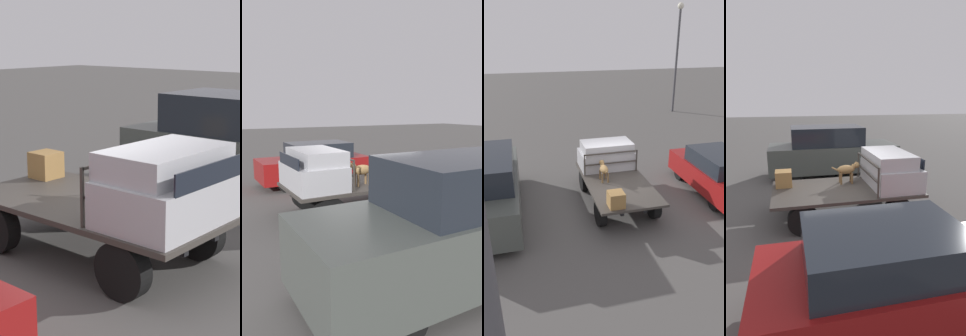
% 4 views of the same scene
% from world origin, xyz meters
% --- Properties ---
extents(ground_plane, '(80.00, 80.00, 0.00)m').
position_xyz_m(ground_plane, '(0.00, 0.00, 0.00)').
color(ground_plane, '#514F4C').
extents(flatbed_truck, '(4.04, 2.07, 0.83)m').
position_xyz_m(flatbed_truck, '(0.00, 0.00, 0.61)').
color(flatbed_truck, black).
rests_on(flatbed_truck, ground).
extents(truck_cab, '(1.26, 1.95, 0.99)m').
position_xyz_m(truck_cab, '(1.31, 0.00, 1.30)').
color(truck_cab, '#B7B7BC').
rests_on(truck_cab, flatbed_truck).
extents(truck_headboard, '(0.04, 1.95, 0.80)m').
position_xyz_m(truck_headboard, '(0.64, 0.00, 1.37)').
color(truck_headboard, '#3D3833').
rests_on(truck_headboard, flatbed_truck).
extents(dog, '(0.87, 0.26, 0.67)m').
position_xyz_m(dog, '(0.17, 0.40, 1.25)').
color(dog, brown).
rests_on(dog, flatbed_truck).
extents(cargo_crate, '(0.45, 0.45, 0.45)m').
position_xyz_m(cargo_crate, '(-1.69, 0.52, 1.06)').
color(cargo_crate, olive).
rests_on(cargo_crate, flatbed_truck).
extents(parked_sedan, '(4.09, 1.72, 1.58)m').
position_xyz_m(parked_sedan, '(-0.12, -3.76, 0.80)').
color(parked_sedan, black).
rests_on(parked_sedan, ground).
extents(parked_pickup_far, '(5.39, 1.93, 2.11)m').
position_xyz_m(parked_pickup_far, '(0.31, 4.18, 1.02)').
color(parked_pickup_far, black).
rests_on(parked_pickup_far, ground).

